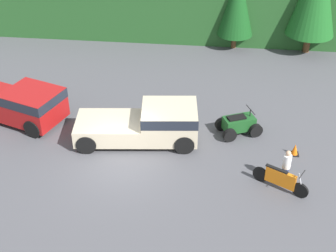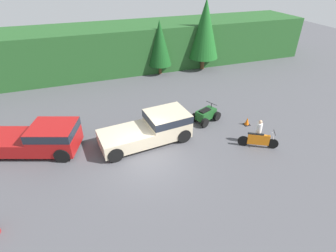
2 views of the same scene
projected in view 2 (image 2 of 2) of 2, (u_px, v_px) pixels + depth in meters
The scene contains 10 objects.
ground_plane at pixel (148, 161), 15.08m from camera, with size 80.00×80.00×0.00m, color #4C4C51.
hillside_backdrop at pixel (105, 49), 26.68m from camera, with size 44.00×6.00×4.36m.
tree_left at pixel (160, 43), 25.20m from camera, with size 2.29×2.29×5.20m.
tree_mid_left at pixel (205, 29), 25.87m from camera, with size 3.04×3.04×6.91m.
pickup_truck_red at pixel (39, 138), 15.40m from camera, with size 6.07×3.97×1.77m.
pickup_truck_second at pixel (153, 127), 16.36m from camera, with size 5.82×2.87×1.77m.
dirt_bike at pixel (258, 140), 15.97m from camera, with size 2.16×1.30×1.17m.
quad_atv at pixel (206, 115), 18.61m from camera, with size 2.31×1.90×1.24m.
rider_person at pixel (259, 131), 16.13m from camera, with size 0.48×0.48×1.65m.
traffic_cone at pixel (247, 122), 18.30m from camera, with size 0.42×0.42×0.55m.
Camera 2 is at (-2.81, -11.38, 9.75)m, focal length 28.00 mm.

